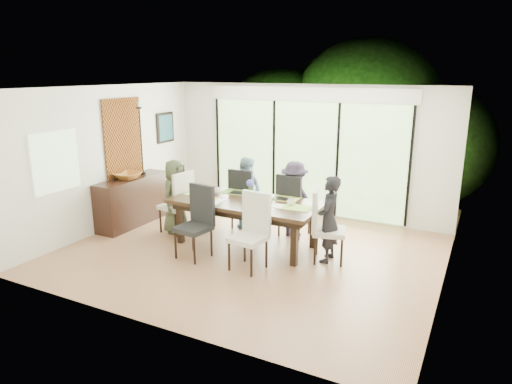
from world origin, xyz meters
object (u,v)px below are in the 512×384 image
at_px(chair_near_right, 248,233).
at_px(vase, 250,197).
at_px(table_top, 246,202).
at_px(chair_far_left, 246,197).
at_px(cup_c, 291,202).
at_px(bowl, 128,176).
at_px(laptop, 201,195).
at_px(chair_left_end, 175,201).
at_px(cup_b, 251,200).
at_px(chair_near_left, 193,223).
at_px(chair_far_right, 294,204).
at_px(person_far_right, 294,199).
at_px(sideboard, 133,201).
at_px(person_left_end, 176,196).
at_px(person_right_end, 329,219).
at_px(chair_right_end, 330,226).
at_px(person_far_left, 246,193).
at_px(cup_a, 216,191).

distance_m(chair_near_right, vase, 1.06).
relative_size(table_top, chair_far_left, 2.18).
distance_m(cup_c, bowl, 3.34).
bearing_deg(vase, bowl, -176.80).
bearing_deg(laptop, chair_left_end, 127.82).
bearing_deg(vase, cup_b, -56.31).
distance_m(chair_near_left, laptop, 0.88).
bearing_deg(chair_far_right, laptop, 39.76).
relative_size(chair_far_left, cup_c, 8.87).
bearing_deg(person_far_right, sideboard, 15.87).
bearing_deg(person_left_end, person_right_end, -90.02).
distance_m(chair_right_end, laptop, 2.36).
bearing_deg(chair_far_left, cup_c, 148.51).
height_order(chair_right_end, cup_c, chair_right_end).
height_order(chair_near_right, cup_b, chair_near_right).
bearing_deg(chair_far_right, chair_far_left, 5.60).
height_order(chair_far_left, bowl, chair_far_left).
height_order(person_far_left, sideboard, person_far_left).
relative_size(chair_right_end, cup_a, 8.87).
bearing_deg(person_far_right, person_far_left, 0.91).
relative_size(person_far_right, cup_b, 12.90).
bearing_deg(person_far_left, person_far_right, 172.90).
height_order(chair_near_left, sideboard, chair_near_left).
bearing_deg(person_right_end, chair_far_left, -116.69).
bearing_deg(person_left_end, chair_near_left, -131.62).
bearing_deg(chair_near_right, laptop, 157.12).
bearing_deg(cup_c, person_far_right, 108.90).
bearing_deg(chair_far_left, person_far_left, 89.48).
bearing_deg(person_far_left, chair_left_end, 31.23).
relative_size(chair_near_left, vase, 9.17).
height_order(person_far_left, cup_c, person_far_left).
height_order(table_top, laptop, laptop).
bearing_deg(table_top, chair_far_right, 57.09).
height_order(person_left_end, sideboard, person_left_end).
height_order(chair_far_left, chair_near_right, same).
bearing_deg(person_right_end, cup_b, -88.62).
relative_size(chair_right_end, chair_near_left, 1.00).
distance_m(chair_far_left, person_far_right, 1.01).
bearing_deg(person_left_end, table_top, -90.02).
height_order(person_right_end, bowl, person_right_end).
relative_size(chair_right_end, cup_c, 8.87).
xyz_separation_m(chair_right_end, bowl, (-4.04, -0.09, 0.40)).
bearing_deg(chair_far_left, chair_left_end, 38.47).
distance_m(vase, sideboard, 2.62).
distance_m(person_right_end, vase, 1.44).
distance_m(person_far_left, bowl, 2.30).
distance_m(vase, cup_c, 0.75).
xyz_separation_m(person_left_end, person_right_end, (2.96, 0.00, 0.00)).
bearing_deg(chair_near_left, vase, 67.19).
bearing_deg(person_left_end, vase, -88.15).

